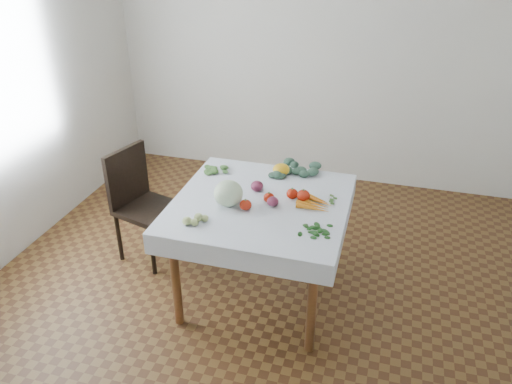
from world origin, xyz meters
TOP-DOWN VIEW (x-y plane):
  - ground at (0.00, 0.00)m, footprint 4.00×4.00m
  - back_wall at (0.00, 2.00)m, footprint 4.00×0.04m
  - table at (0.00, 0.00)m, footprint 1.00×1.00m
  - tablecloth at (0.00, 0.00)m, footprint 1.12×1.12m
  - chair at (-1.03, 0.23)m, footprint 0.50×0.50m
  - cabbage at (-0.19, -0.10)m, footprint 0.20×0.20m
  - tomato_a at (0.05, 0.00)m, footprint 0.10×0.10m
  - tomato_b at (0.19, 0.10)m, footprint 0.10×0.10m
  - tomato_c at (-0.06, -0.13)m, footprint 0.10×0.10m
  - tomato_d at (0.26, 0.08)m, footprint 0.12×0.12m
  - heirloom_back at (0.04, 0.41)m, footprint 0.13×0.13m
  - heirloom_front at (-0.18, -0.09)m, footprint 0.14×0.14m
  - onion_a at (-0.06, 0.13)m, footprint 0.09×0.09m
  - onion_b at (0.09, -0.04)m, footprint 0.09×0.09m
  - tomatillo_cluster at (-0.28, -0.35)m, footprint 0.11×0.12m
  - carrot_bunch at (0.35, 0.04)m, footprint 0.22×0.23m
  - kale_bunch at (0.15, 0.48)m, footprint 0.35×0.29m
  - basil_bunch at (0.42, -0.26)m, footprint 0.23×0.16m
  - dill_bunch at (-0.46, 0.32)m, footprint 0.23×0.16m

SIDE VIEW (x-z plane):
  - ground at x=0.00m, z-range 0.00..0.00m
  - chair at x=-1.03m, z-range 0.06..0.95m
  - table at x=0.00m, z-range 0.28..1.03m
  - tablecloth at x=0.00m, z-range 0.75..0.76m
  - basil_bunch at x=0.42m, z-range 0.76..0.77m
  - dill_bunch at x=-0.46m, z-range 0.76..0.78m
  - carrot_bunch at x=0.35m, z-range 0.76..0.79m
  - kale_bunch at x=0.15m, z-range 0.76..0.80m
  - tomatillo_cluster at x=-0.28m, z-range 0.76..0.80m
  - onion_b at x=0.09m, z-range 0.76..0.82m
  - tomato_a at x=0.05m, z-range 0.76..0.82m
  - tomato_b at x=0.19m, z-range 0.76..0.82m
  - tomato_c at x=-0.06m, z-range 0.76..0.82m
  - onion_a at x=-0.06m, z-range 0.76..0.83m
  - tomato_d at x=0.26m, z-range 0.76..0.83m
  - heirloom_front at x=-0.18m, z-range 0.76..0.83m
  - heirloom_back at x=0.04m, z-range 0.76..0.84m
  - cabbage at x=-0.19m, z-range 0.76..0.92m
  - back_wall at x=0.00m, z-range 0.00..2.70m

